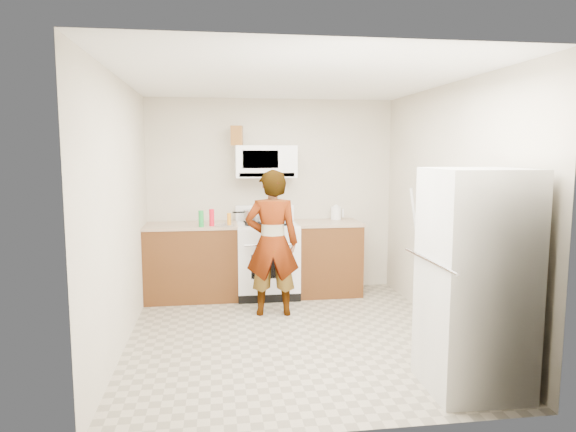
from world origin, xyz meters
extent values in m
plane|color=gray|center=(0.00, 0.00, 0.00)|extent=(3.60, 3.60, 0.00)
cube|color=beige|center=(0.00, 1.79, 1.25)|extent=(3.20, 0.02, 2.50)
cube|color=beige|center=(1.59, 0.00, 1.25)|extent=(0.02, 3.60, 2.50)
cube|color=#553314|center=(-1.04, 1.49, 0.45)|extent=(1.12, 0.62, 0.90)
cube|color=tan|center=(-1.04, 1.49, 0.92)|extent=(1.14, 0.64, 0.03)
cube|color=#553314|center=(0.68, 1.49, 0.45)|extent=(0.80, 0.62, 0.90)
cube|color=tan|center=(0.68, 1.49, 0.92)|extent=(0.82, 0.64, 0.03)
cube|color=white|center=(-0.10, 1.48, 0.45)|extent=(0.76, 0.65, 0.90)
cube|color=white|center=(-0.10, 1.48, 0.92)|extent=(0.76, 0.62, 0.03)
cube|color=white|center=(-0.10, 1.76, 1.03)|extent=(0.76, 0.08, 0.20)
cube|color=white|center=(-0.10, 1.61, 1.70)|extent=(0.76, 0.38, 0.40)
imported|color=tan|center=(-0.12, 0.72, 0.82)|extent=(0.63, 0.44, 1.63)
cube|color=#BCBBB7|center=(1.19, -1.32, 0.85)|extent=(0.72, 0.72, 1.70)
cylinder|color=white|center=(0.84, 1.69, 1.02)|extent=(0.17, 0.17, 0.17)
cube|color=brown|center=(-0.46, 1.56, 2.02)|extent=(0.16, 0.16, 0.24)
cylinder|color=#B3B2B7|center=(-0.27, 1.60, 1.02)|extent=(0.30, 0.30, 0.13)
cube|color=white|center=(-0.01, 1.32, 0.96)|extent=(0.26, 0.18, 0.05)
cylinder|color=red|center=(-0.78, 1.31, 1.04)|extent=(0.06, 0.06, 0.20)
cylinder|color=orange|center=(-0.57, 1.35, 1.01)|extent=(0.06, 0.06, 0.15)
cylinder|color=#1A9136|center=(-0.91, 1.24, 1.03)|extent=(0.08, 0.08, 0.20)
cylinder|color=white|center=(-0.64, 1.28, 0.94)|extent=(0.29, 0.29, 0.01)
cylinder|color=silver|center=(1.58, 0.70, 0.71)|extent=(0.30, 0.14, 1.41)
camera|label=1|loc=(-0.74, -4.87, 1.82)|focal=32.00mm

